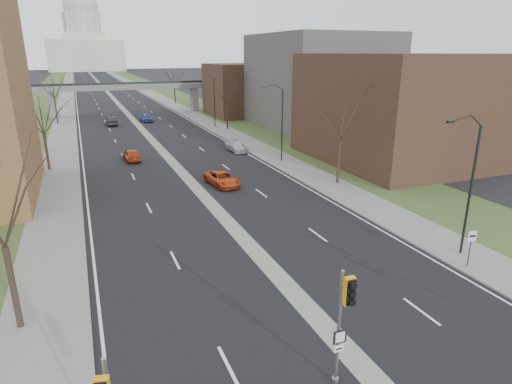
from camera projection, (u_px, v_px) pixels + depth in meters
ground at (360, 365)px, 17.36m from camera, size 700.00×700.00×0.00m
road_surface at (105, 89)px, 149.18m from camera, size 20.00×600.00×0.01m
median_strip at (105, 89)px, 149.18m from camera, size 1.20×600.00×0.02m
sidewalk_right at (140, 88)px, 153.51m from camera, size 4.00×600.00×0.12m
sidewalk_left at (67, 90)px, 144.82m from camera, size 4.00×600.00×0.12m
grass_verge_right at (157, 87)px, 155.69m from camera, size 8.00×600.00×0.10m
grass_verge_left at (48, 90)px, 142.65m from camera, size 8.00×600.00×0.10m
commercial_block_near at (394, 109)px, 48.80m from camera, size 16.00×20.00×12.00m
commercial_block_mid at (318, 82)px, 70.87m from camera, size 18.00×22.00×15.00m
commercial_block_far at (246, 90)px, 85.30m from camera, size 14.00×14.00×10.00m
pedestrian_bridge at (126, 90)px, 86.16m from camera, size 34.00×3.00×6.45m
capitol at (84, 43)px, 292.80m from camera, size 48.00×42.00×55.75m
streetlight_near at (467, 147)px, 24.46m from camera, size 2.61×0.20×8.70m
streetlight_mid at (276, 101)px, 47.31m from camera, size 2.61×0.20×8.70m
streetlight_far at (209, 85)px, 70.15m from camera, size 2.61×0.20×8.70m
tree_left_b at (41, 112)px, 44.11m from camera, size 6.75×6.75×8.81m
tree_left_c at (52, 83)px, 73.74m from camera, size 7.65×7.65×9.99m
tree_right_a at (341, 115)px, 39.34m from camera, size 7.20×7.20×9.40m
tree_right_b at (227, 94)px, 68.60m from camera, size 6.30×6.30×8.22m
tree_right_c at (174, 74)px, 103.37m from camera, size 7.65×7.65×9.99m
signal_pole_median at (344, 310)px, 15.21m from camera, size 0.56×0.78×4.81m
speed_limit_sign at (471, 242)px, 24.62m from camera, size 0.48×0.16×2.28m
car_left_near at (131, 155)px, 49.98m from camera, size 1.90×4.22×1.41m
car_left_far at (111, 121)px, 74.37m from camera, size 1.78×4.59×1.49m
car_right_near at (222, 179)px, 40.74m from camera, size 2.71×4.93×1.31m
car_right_mid at (236, 146)px, 54.84m from camera, size 2.15×4.74×1.35m
car_right_far at (146, 117)px, 78.46m from camera, size 2.15×4.56×1.51m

